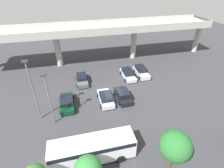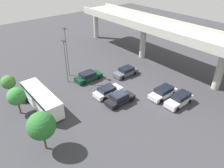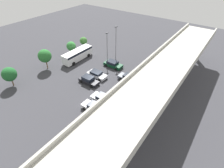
# 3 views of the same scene
# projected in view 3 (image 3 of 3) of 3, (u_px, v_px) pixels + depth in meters

# --- Properties ---
(ground_plane) EXTENTS (106.14, 106.14, 0.00)m
(ground_plane) POSITION_uv_depth(u_px,v_px,m) (97.00, 82.00, 38.18)
(ground_plane) COLOR #38383D
(highway_overpass) EXTENTS (50.76, 6.84, 8.27)m
(highway_overpass) POSITION_uv_depth(u_px,v_px,m) (161.00, 76.00, 27.67)
(highway_overpass) COLOR #ADAAA0
(highway_overpass) RESTS_ON ground_plane
(parked_car_0) EXTENTS (2.21, 4.72, 1.50)m
(parked_car_0) POSITION_uv_depth(u_px,v_px,m) (113.00, 64.00, 42.81)
(parked_car_0) COLOR #0C381E
(parked_car_0) RESTS_ON ground_plane
(parked_car_1) EXTENTS (2.14, 4.61, 1.45)m
(parked_car_1) POSITION_uv_depth(u_px,v_px,m) (129.00, 78.00, 38.08)
(parked_car_1) COLOR #515660
(parked_car_1) RESTS_ON ground_plane
(parked_car_2) EXTENTS (2.16, 4.58, 1.43)m
(parked_car_2) POSITION_uv_depth(u_px,v_px,m) (97.00, 74.00, 39.20)
(parked_car_2) COLOR silver
(parked_car_2) RESTS_ON ground_plane
(parked_car_3) EXTENTS (2.09, 4.56, 1.59)m
(parked_car_3) POSITION_uv_depth(u_px,v_px,m) (89.00, 80.00, 37.33)
(parked_car_3) COLOR black
(parked_car_3) RESTS_ON ground_plane
(parked_car_4) EXTENTS (2.14, 4.82, 1.48)m
(parked_car_4) POSITION_uv_depth(u_px,v_px,m) (103.00, 99.00, 32.51)
(parked_car_4) COLOR silver
(parked_car_4) RESTS_ON ground_plane
(parked_car_5) EXTENTS (2.06, 4.68, 1.62)m
(parked_car_5) POSITION_uv_depth(u_px,v_px,m) (94.00, 108.00, 30.56)
(parked_car_5) COLOR silver
(parked_car_5) RESTS_ON ground_plane
(shuttle_bus) EXTENTS (8.88, 2.68, 2.62)m
(shuttle_bus) POSITION_uv_depth(u_px,v_px,m) (78.00, 54.00, 45.17)
(shuttle_bus) COLOR white
(shuttle_bus) RESTS_ON ground_plane
(lamp_post_near_aisle) EXTENTS (0.70, 0.35, 8.71)m
(lamp_post_near_aisle) POSITION_uv_depth(u_px,v_px,m) (116.00, 41.00, 43.37)
(lamp_post_near_aisle) COLOR slate
(lamp_post_near_aisle) RESTS_ON ground_plane
(lamp_post_mid_lot) EXTENTS (0.70, 0.35, 7.45)m
(lamp_post_mid_lot) POSITION_uv_depth(u_px,v_px,m) (107.00, 45.00, 43.17)
(lamp_post_mid_lot) COLOR slate
(lamp_post_mid_lot) RESTS_ON ground_plane
(tree_front_left) EXTENTS (2.09, 2.09, 3.88)m
(tree_front_left) POSITION_uv_depth(u_px,v_px,m) (84.00, 41.00, 48.99)
(tree_front_left) COLOR brown
(tree_front_left) RESTS_ON ground_plane
(tree_front_centre) EXTENTS (2.45, 2.45, 3.98)m
(tree_front_centre) POSITION_uv_depth(u_px,v_px,m) (71.00, 46.00, 46.34)
(tree_front_centre) COLOR brown
(tree_front_centre) RESTS_ON ground_plane
(tree_front_right) EXTENTS (3.10, 3.10, 4.87)m
(tree_front_right) POSITION_uv_depth(u_px,v_px,m) (45.00, 56.00, 40.68)
(tree_front_right) COLOR brown
(tree_front_right) RESTS_ON ground_plane
(tree_front_far_right) EXTENTS (2.93, 2.93, 4.25)m
(tree_front_far_right) POSITION_uv_depth(u_px,v_px,m) (9.00, 74.00, 35.45)
(tree_front_far_right) COLOR brown
(tree_front_far_right) RESTS_ON ground_plane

